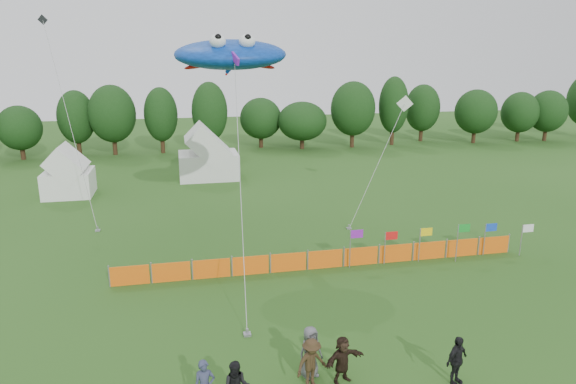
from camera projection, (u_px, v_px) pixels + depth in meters
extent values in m
plane|color=#234C16|center=(324.00, 377.00, 18.11)|extent=(160.00, 160.00, 0.00)
cylinder|color=#382314|center=(23.00, 151.00, 55.60)|extent=(0.50, 0.50, 1.91)
ellipsoid|color=black|center=(19.00, 128.00, 54.96)|extent=(4.61, 4.61, 4.30)
cylinder|color=#382314|center=(79.00, 144.00, 58.27)|extent=(0.50, 0.50, 2.38)
ellipsoid|color=black|center=(76.00, 117.00, 57.47)|extent=(4.09, 4.09, 5.35)
cylinder|color=#382314|center=(115.00, 143.00, 58.27)|extent=(0.50, 0.50, 2.57)
ellipsoid|color=black|center=(112.00, 114.00, 57.41)|extent=(5.20, 5.20, 5.79)
cylinder|color=#382314|center=(163.00, 142.00, 59.30)|extent=(0.50, 0.50, 2.46)
ellipsoid|color=black|center=(161.00, 114.00, 58.47)|extent=(3.78, 3.78, 5.55)
cylinder|color=#382314|center=(211.00, 142.00, 59.05)|extent=(0.50, 0.50, 2.66)
ellipsoid|color=black|center=(210.00, 111.00, 58.15)|extent=(4.05, 4.05, 5.99)
cylinder|color=#382314|center=(261.00, 139.00, 62.87)|extent=(0.50, 0.50, 1.98)
ellipsoid|color=black|center=(261.00, 118.00, 62.20)|extent=(5.06, 5.06, 4.46)
cylinder|color=#382314|center=(302.00, 141.00, 61.98)|extent=(0.50, 0.50, 1.86)
ellipsoid|color=black|center=(302.00, 121.00, 61.36)|extent=(5.86, 5.86, 4.18)
cylinder|color=#382314|center=(352.00, 137.00, 62.98)|extent=(0.50, 0.50, 2.62)
ellipsoid|color=black|center=(353.00, 109.00, 62.10)|extent=(5.41, 5.41, 5.89)
cylinder|color=#382314|center=(392.00, 134.00, 64.65)|extent=(0.50, 0.50, 2.78)
ellipsoid|color=black|center=(394.00, 105.00, 63.72)|extent=(3.67, 3.67, 6.26)
cylinder|color=#382314|center=(421.00, 132.00, 67.47)|extent=(0.50, 0.50, 2.42)
ellipsoid|color=black|center=(423.00, 108.00, 66.66)|extent=(4.46, 4.46, 5.44)
cylinder|color=#382314|center=(474.00, 134.00, 66.12)|extent=(0.50, 0.50, 2.24)
ellipsoid|color=black|center=(476.00, 112.00, 65.36)|extent=(5.26, 5.26, 5.03)
cylinder|color=#382314|center=(518.00, 133.00, 67.45)|extent=(0.50, 0.50, 2.10)
ellipsoid|color=black|center=(520.00, 112.00, 66.74)|extent=(4.74, 4.74, 4.73)
cylinder|color=#382314|center=(545.00, 133.00, 67.76)|extent=(0.50, 0.50, 2.16)
ellipsoid|color=black|center=(548.00, 111.00, 67.03)|extent=(4.88, 4.88, 4.87)
cube|color=white|center=(69.00, 183.00, 41.36)|extent=(3.67, 3.67, 2.02)
cube|color=silver|center=(209.00, 165.00, 47.23)|extent=(5.32, 4.26, 2.34)
cube|color=#EF5F0D|center=(130.00, 276.00, 25.23)|extent=(1.90, 0.06, 1.00)
cube|color=#EF5F0D|center=(171.00, 272.00, 25.63)|extent=(1.90, 0.06, 1.00)
cube|color=#EF5F0D|center=(211.00, 269.00, 26.04)|extent=(1.90, 0.06, 1.00)
cube|color=#EF5F0D|center=(250.00, 265.00, 26.44)|extent=(1.90, 0.06, 1.00)
cube|color=#EF5F0D|center=(288.00, 262.00, 26.85)|extent=(1.90, 0.06, 1.00)
cube|color=#EF5F0D|center=(325.00, 259.00, 27.25)|extent=(1.90, 0.06, 1.00)
cube|color=#EF5F0D|center=(361.00, 256.00, 27.65)|extent=(1.90, 0.06, 1.00)
cube|color=#EF5F0D|center=(395.00, 253.00, 28.06)|extent=(1.90, 0.06, 1.00)
cube|color=#EF5F0D|center=(429.00, 251.00, 28.46)|extent=(1.90, 0.06, 1.00)
cube|color=#EF5F0D|center=(462.00, 248.00, 28.87)|extent=(1.90, 0.06, 1.00)
cube|color=#EF5F0D|center=(494.00, 245.00, 29.27)|extent=(1.90, 0.06, 1.00)
cylinder|color=gray|center=(350.00, 249.00, 27.14)|extent=(0.06, 0.06, 2.11)
cube|color=purple|center=(357.00, 234.00, 27.00)|extent=(0.70, 0.02, 0.45)
cylinder|color=gray|center=(385.00, 248.00, 27.65)|extent=(0.06, 0.06, 1.84)
cube|color=red|center=(391.00, 236.00, 27.54)|extent=(0.70, 0.02, 0.45)
cylinder|color=gray|center=(419.00, 245.00, 28.01)|extent=(0.06, 0.06, 1.91)
cube|color=yellow|center=(426.00, 232.00, 27.89)|extent=(0.70, 0.02, 0.45)
cylinder|color=gray|center=(457.00, 243.00, 27.98)|extent=(0.06, 0.06, 2.13)
cube|color=#148C26|center=(464.00, 228.00, 27.83)|extent=(0.70, 0.02, 0.45)
cylinder|color=gray|center=(484.00, 240.00, 28.89)|extent=(0.06, 0.06, 1.86)
cube|color=blue|center=(491.00, 227.00, 28.78)|extent=(0.70, 0.02, 0.45)
cylinder|color=gray|center=(521.00, 240.00, 28.86)|extent=(0.06, 0.06, 1.82)
cube|color=white|center=(528.00, 228.00, 28.75)|extent=(0.70, 0.02, 0.45)
imported|color=#362615|center=(311.00, 363.00, 17.37)|extent=(1.31, 1.00, 1.79)
imported|color=black|center=(457.00, 360.00, 17.54)|extent=(1.13, 0.83, 1.78)
imported|color=#545359|center=(310.00, 352.00, 17.95)|extent=(1.08, 0.89, 1.89)
imported|color=black|center=(342.00, 360.00, 17.64)|extent=(1.67, 1.02, 1.71)
ellipsoid|color=blue|center=(230.00, 54.00, 27.72)|extent=(6.66, 5.44, 2.12)
sphere|color=white|center=(218.00, 41.00, 26.16)|extent=(0.85, 0.85, 0.85)
sphere|color=white|center=(247.00, 41.00, 26.46)|extent=(0.85, 0.85, 0.85)
ellipsoid|color=#BE0F09|center=(200.00, 65.00, 27.73)|extent=(1.78, 0.78, 0.28)
ellipsoid|color=#BE0F09|center=(259.00, 65.00, 28.38)|extent=(1.78, 0.78, 0.28)
cube|color=purple|center=(235.00, 59.00, 25.58)|extent=(0.37, 0.96, 0.70)
cylinder|color=#A5A5A5|center=(240.00, 183.00, 23.35)|extent=(0.71, 8.23, 10.75)
cube|color=gray|center=(247.00, 334.00, 20.78)|extent=(0.30, 0.30, 0.10)
cube|color=white|center=(405.00, 104.00, 36.20)|extent=(1.16, 0.33, 1.16)
cylinder|color=#A5A5A5|center=(378.00, 164.00, 34.84)|extent=(5.24, 3.89, 7.70)
cube|color=gray|center=(349.00, 228.00, 33.48)|extent=(0.30, 0.30, 0.10)
cube|color=black|center=(43.00, 20.00, 35.73)|extent=(0.71, 0.21, 0.71)
cylinder|color=#A5A5A5|center=(69.00, 121.00, 34.41)|extent=(3.44, 7.22, 13.40)
cube|color=gray|center=(98.00, 230.00, 33.08)|extent=(0.30, 0.30, 0.10)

